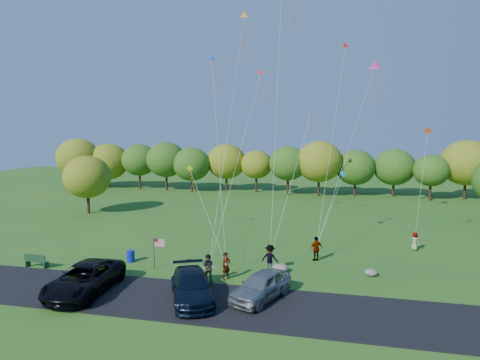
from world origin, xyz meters
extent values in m
plane|color=#28611B|center=(0.00, 0.00, 0.00)|extent=(140.00, 140.00, 0.00)
cube|color=black|center=(0.00, -4.00, 0.03)|extent=(44.00, 6.00, 0.06)
cylinder|color=#362513|center=(-35.33, 36.47, 1.20)|extent=(0.36, 0.36, 2.40)
ellipsoid|color=#265215|center=(-35.33, 36.47, 4.66)|extent=(6.94, 6.94, 6.25)
cylinder|color=#362513|center=(-30.72, 36.73, 1.12)|extent=(0.36, 0.36, 2.24)
ellipsoid|color=#265215|center=(-30.72, 36.73, 4.01)|extent=(5.42, 5.42, 4.88)
cylinder|color=#362513|center=(-24.50, 39.73, 1.52)|extent=(0.36, 0.36, 3.05)
ellipsoid|color=#265215|center=(-24.50, 39.73, 5.32)|extent=(6.98, 6.98, 6.28)
cylinder|color=#362513|center=(-20.02, 38.80, 1.24)|extent=(0.36, 0.36, 2.48)
ellipsoid|color=#326E1B|center=(-20.02, 38.80, 4.59)|extent=(6.49, 6.49, 5.84)
cylinder|color=#362513|center=(-15.16, 39.43, 1.51)|extent=(0.36, 0.36, 3.02)
ellipsoid|color=#326E1B|center=(-15.16, 39.43, 5.08)|extent=(6.33, 6.33, 5.70)
cylinder|color=#362513|center=(-9.42, 37.18, 1.51)|extent=(0.36, 0.36, 3.02)
ellipsoid|color=#326E1B|center=(-9.42, 37.18, 4.96)|extent=(5.96, 5.96, 5.36)
cylinder|color=#362513|center=(-5.63, 39.00, 1.22)|extent=(0.36, 0.36, 2.45)
ellipsoid|color=#326E1B|center=(-5.63, 39.00, 4.28)|extent=(5.64, 5.64, 5.08)
cylinder|color=#362513|center=(-0.52, 39.62, 1.35)|extent=(0.36, 0.36, 2.69)
ellipsoid|color=#265215|center=(-0.52, 39.62, 5.00)|extent=(7.09, 7.09, 6.38)
cylinder|color=#362513|center=(4.56, 37.99, 1.49)|extent=(0.36, 0.36, 2.99)
ellipsoid|color=#326E1B|center=(4.56, 37.99, 5.13)|extent=(6.58, 6.58, 5.92)
cylinder|color=#362513|center=(9.37, 37.61, 1.47)|extent=(0.36, 0.36, 2.94)
ellipsoid|color=#326E1B|center=(9.37, 37.61, 5.07)|extent=(6.54, 6.54, 5.89)
cylinder|color=#362513|center=(14.21, 38.46, 1.26)|extent=(0.36, 0.36, 2.52)
ellipsoid|color=#326E1B|center=(14.21, 38.46, 4.41)|extent=(5.83, 5.83, 5.25)
cylinder|color=#362513|center=(20.07, 38.27, 1.26)|extent=(0.36, 0.36, 2.52)
ellipsoid|color=#265215|center=(20.07, 38.27, 4.64)|extent=(6.53, 6.53, 5.88)
cylinder|color=#362513|center=(25.32, 37.10, 1.60)|extent=(0.36, 0.36, 3.20)
ellipsoid|color=#265215|center=(25.32, 37.10, 5.05)|extent=(5.69, 5.69, 5.12)
cylinder|color=#362513|center=(-22.00, 18.00, 1.30)|extent=(0.36, 0.36, 2.60)
ellipsoid|color=#326E1B|center=(-22.00, 18.00, 4.42)|extent=(5.60, 5.60, 5.04)
imported|color=black|center=(-8.10, -4.38, 0.96)|extent=(3.36, 6.62, 1.79)
imported|color=black|center=(-1.21, -3.92, 0.88)|extent=(4.45, 6.11, 1.64)
imported|color=gray|center=(2.80, -2.91, 0.89)|extent=(3.62, 5.22, 1.65)
imported|color=#4C4C59|center=(-0.13, -0.01, 0.95)|extent=(0.78, 0.83, 1.90)
imported|color=#4C4C59|center=(-1.11, -0.80, 0.96)|extent=(0.99, 0.80, 1.92)
imported|color=#4C4C59|center=(2.52, 2.32, 0.97)|extent=(1.34, 0.89, 1.95)
imported|color=#4C4C59|center=(5.64, 5.54, 0.96)|extent=(1.18, 1.03, 1.91)
imported|color=#4C4C59|center=(13.58, 10.24, 0.78)|extent=(0.86, 0.91, 1.56)
cube|color=#163C1F|center=(-14.45, -0.70, 0.44)|extent=(1.87, 0.27, 0.06)
cube|color=#163C1F|center=(-14.45, -0.89, 0.75)|extent=(1.87, 0.21, 0.57)
cube|color=#163C1F|center=(-15.23, -0.70, 0.22)|extent=(0.12, 0.47, 0.44)
cube|color=#163C1F|center=(-13.67, -0.70, 0.22)|extent=(0.12, 0.47, 0.44)
cylinder|color=#0A1FA4|center=(-8.28, 2.05, 0.45)|extent=(0.60, 0.60, 0.90)
cylinder|color=black|center=(-5.83, 0.95, 1.15)|extent=(0.05, 0.05, 2.31)
cube|color=red|center=(-5.41, 0.95, 1.98)|extent=(0.83, 0.55, 0.02)
cube|color=navy|center=(-5.66, 0.96, 2.15)|extent=(0.33, 0.02, 0.26)
ellipsoid|color=#9E998A|center=(3.26, 2.36, 0.30)|extent=(1.20, 0.94, 0.60)
ellipsoid|color=gray|center=(9.56, 2.94, 0.24)|extent=(0.91, 0.76, 0.47)
cone|color=blue|center=(-4.59, 11.91, 16.74)|extent=(0.88, 0.55, 0.80)
cone|color=red|center=(7.47, 15.05, 17.90)|extent=(0.85, 0.64, 0.70)
cone|color=#D00E60|center=(10.23, 16.04, 16.05)|extent=(1.21, 0.68, 1.09)
cube|color=#E54610|center=(14.40, 11.62, 9.99)|extent=(0.66, 0.18, 0.66)
cube|color=#A4CF11|center=(-6.71, 11.40, 6.40)|extent=(0.70, 0.20, 0.69)
cone|color=orange|center=(-2.58, 16.70, 21.56)|extent=(0.99, 0.39, 0.94)
cube|color=blue|center=(7.58, 13.35, 6.00)|extent=(0.54, 0.46, 0.67)
cone|color=red|center=(-0.03, 12.34, 15.33)|extent=(0.76, 0.56, 0.66)
cube|color=#1C74FF|center=(4.83, 8.70, 11.56)|extent=(0.45, 0.37, 0.53)
camera|label=1|loc=(7.08, -27.17, 10.37)|focal=32.00mm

